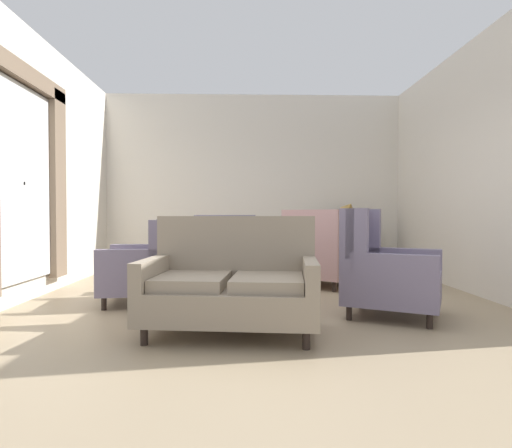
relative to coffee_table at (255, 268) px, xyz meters
name	(u,v)px	position (x,y,z in m)	size (l,w,h in m)	color
ground	(260,306)	(0.06, -0.11, -0.41)	(9.05, 9.05, 0.00)	#9E896B
wall_back	(254,182)	(0.06, 3.12, 1.21)	(5.67, 0.08, 3.24)	silver
wall_left	(47,168)	(-2.70, 0.86, 1.21)	(0.08, 4.53, 3.24)	silver
wall_right	(462,169)	(2.81, 0.86, 1.21)	(0.08, 4.53, 3.24)	silver
baseboard_back	(254,266)	(0.06, 3.07, -0.35)	(5.51, 0.03, 0.12)	black
window_with_curtains	(25,169)	(-2.60, 0.13, 1.11)	(0.12, 1.85, 2.49)	silver
coffee_table	(255,268)	(0.00, 0.00, 0.00)	(0.93, 0.93, 0.49)	black
porcelain_vase	(250,247)	(-0.05, 0.02, 0.24)	(0.14, 0.14, 0.37)	brown
settee	(231,285)	(-0.23, -1.09, 0.00)	(1.53, 1.01, 1.00)	gray
armchair_near_window	(222,256)	(-0.43, 1.15, 0.02)	(0.96, 1.01, 1.00)	slate
armchair_far_left	(319,255)	(0.94, 1.12, 0.04)	(1.19, 1.18, 1.08)	tan
armchair_beside_settee	(384,271)	(1.28, -0.55, 0.04)	(1.15, 1.12, 1.07)	slate
armchair_foreground_right	(146,266)	(-1.24, 0.14, 0.01)	(0.89, 0.92, 0.95)	slate
sideboard	(344,244)	(1.69, 2.83, 0.07)	(1.00, 0.38, 1.03)	black
gramophone	(348,211)	(1.74, 2.74, 0.67)	(0.35, 0.44, 0.49)	black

